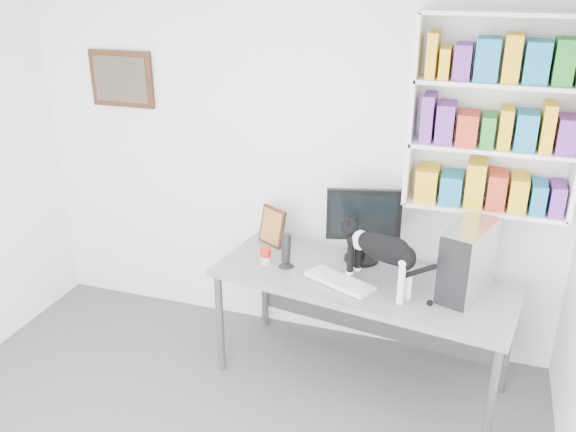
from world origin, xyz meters
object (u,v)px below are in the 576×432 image
Objects in this scene: monitor at (363,225)px; cat at (381,262)px; soup_can at (266,256)px; desk at (360,331)px; speaker at (286,250)px; leaning_print at (272,226)px; pc_tower at (467,260)px; bookshelf at (496,116)px; keyboard at (340,281)px.

monitor is 0.82× the size of cat.
monitor reaches higher than soup_can.
monitor is (-0.06, 0.25, 0.67)m from desk.
cat is at bearing -13.11° from speaker.
desk is 0.97m from leaning_print.
monitor reaches higher than pc_tower.
pc_tower is 1.17m from speaker.
desk is 4.28× the size of pc_tower.
bookshelf is 4.95× the size of speaker.
leaning_print reaches higher than speaker.
keyboard is at bearing -19.28° from speaker.
pc_tower reaches higher than soup_can.
leaning_print is (-0.67, 0.06, -0.12)m from monitor.
leaning_print is 0.97m from cat.
desk is 0.82m from soup_can.
leaning_print is (-0.74, 0.31, 0.55)m from desk.
desk is at bearing 0.30° from soup_can.
pc_tower is (0.70, -0.24, -0.04)m from monitor.
leaning_print is (-1.43, -0.09, -0.89)m from bookshelf.
bookshelf is 0.64× the size of desk.
desk is 0.63m from cat.
speaker is at bearing -161.81° from bookshelf.
monitor is at bearing 25.47° from speaker.
leaning_print is (-0.21, 0.31, 0.02)m from speaker.
monitor reaches higher than leaning_print.
monitor is 4.87× the size of soup_can.
keyboard is 0.75m from leaning_print.
leaning_print reaches higher than desk.
keyboard is 0.80m from pc_tower.
soup_can reaches higher than keyboard.
speaker is at bearing -160.99° from pc_tower.
desk is at bearing -89.95° from monitor.
cat is (-0.50, -0.13, -0.03)m from pc_tower.
monitor reaches higher than cat.
pc_tower is 1.41m from leaning_print.
bookshelf is at bearing 56.91° from keyboard.
speaker is at bearing -171.36° from desk.
keyboard is 0.56m from soup_can.
monitor is 2.13× the size of speaker.
soup_can is (-1.31, -0.01, -0.17)m from pc_tower.
desk is at bearing 67.52° from keyboard.
keyboard is 1.59× the size of leaning_print.
keyboard is 4.16× the size of soup_can.
speaker is (-0.53, 0.00, 0.53)m from desk.
monitor is 0.70m from soup_can.
monitor is at bearing -168.76° from bookshelf.
cat is at bearing -76.48° from monitor.
pc_tower reaches higher than cat.
desk is 4.27× the size of keyboard.
keyboard is at bearing -5.58° from leaning_print.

